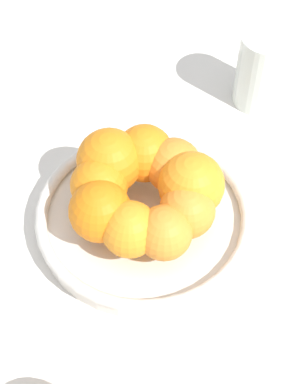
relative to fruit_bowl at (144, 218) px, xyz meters
name	(u,v)px	position (x,y,z in m)	size (l,w,h in m)	color
ground_plane	(144,225)	(0.00, 0.00, -0.02)	(4.00, 4.00, 0.00)	silver
fruit_bowl	(144,218)	(0.00, 0.00, 0.00)	(0.27, 0.27, 0.03)	silver
orange_pile	(143,188)	(-0.01, 0.00, 0.05)	(0.19, 0.19, 0.08)	orange
drinking_glass	(263,70)	(-0.05, 0.28, 0.04)	(0.08, 0.08, 0.12)	silver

